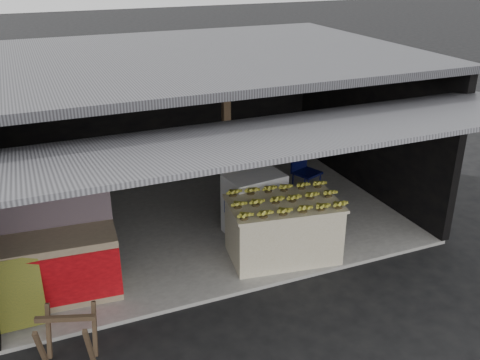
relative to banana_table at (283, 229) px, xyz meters
name	(u,v)px	position (x,y,z in m)	size (l,w,h in m)	color
ground	(256,291)	(-0.75, -0.64, -0.53)	(80.00, 80.00, 0.00)	black
concrete_slab	(200,216)	(-0.75, 1.86, -0.50)	(7.00, 5.00, 0.06)	gray
shophouse	(191,103)	(-0.75, 2.17, 1.57)	(7.40, 7.29, 3.02)	black
banana_table	(283,229)	(0.00, 0.00, 0.00)	(1.85, 1.29, 0.95)	white
banana_pile	(284,197)	(0.00, 0.00, 0.56)	(1.58, 0.95, 0.19)	gold
white_crate	(254,204)	(-0.09, 0.90, 0.06)	(1.02, 0.75, 1.06)	white
neighbor_stall	(56,265)	(-3.38, 0.25, 0.04)	(1.73, 0.88, 1.73)	#998466
green_signboard	(18,294)	(-3.90, -0.20, -0.01)	(0.62, 0.04, 0.93)	black
sawhorse	(68,334)	(-3.39, -1.10, -0.11)	(0.76, 0.75, 0.67)	#4D3926
water_barrel	(317,227)	(0.77, 0.25, -0.25)	(0.31, 0.31, 0.45)	navy
plastic_chair	(303,167)	(1.44, 1.95, 0.10)	(0.59, 0.59, 0.97)	#0A0D39
magenta_rug	(290,211)	(0.84, 1.33, -0.47)	(1.50, 1.00, 0.01)	#6A1743
picture_frames	(153,87)	(-0.91, 4.25, 1.40)	(1.62, 0.04, 0.46)	black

